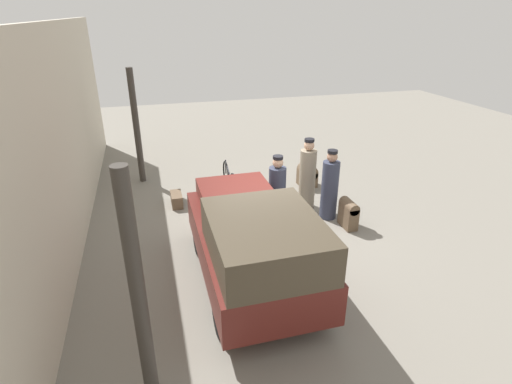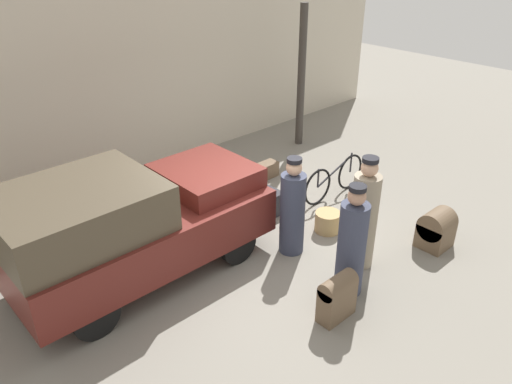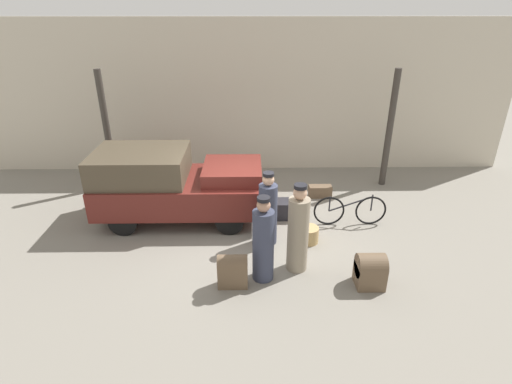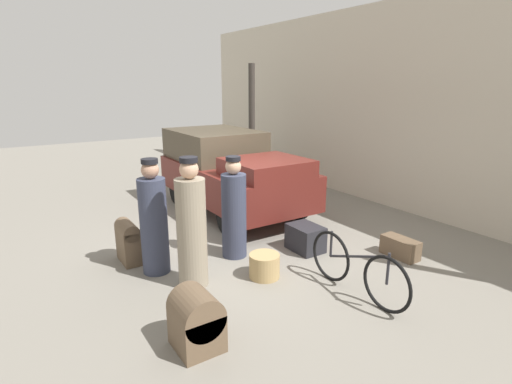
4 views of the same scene
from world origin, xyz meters
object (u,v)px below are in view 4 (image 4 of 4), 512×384
(wicker_basket, at_px, (264,266))
(trunk_umber_medium, at_px, (305,238))
(trunk_barrel_dark, at_px, (128,240))
(truck, at_px, (230,169))
(bicycle, at_px, (356,268))
(porter_carrying_trunk, at_px, (192,229))
(trunk_wicker_pale, at_px, (196,320))
(conductor_in_dark_uniform, at_px, (234,212))
(porter_lifting_near_truck, at_px, (154,222))
(suitcase_black_upright, at_px, (400,247))

(wicker_basket, height_order, trunk_umber_medium, trunk_umber_medium)
(trunk_barrel_dark, bearing_deg, truck, 119.06)
(truck, height_order, bicycle, truck)
(truck, relative_size, porter_carrying_trunk, 2.12)
(porter_carrying_trunk, bearing_deg, bicycle, 49.89)
(wicker_basket, relative_size, trunk_umber_medium, 0.75)
(trunk_wicker_pale, distance_m, trunk_umber_medium, 3.00)
(trunk_barrel_dark, bearing_deg, conductor_in_dark_uniform, 64.90)
(porter_lifting_near_truck, bearing_deg, bicycle, 43.47)
(truck, distance_m, porter_lifting_near_truck, 3.23)
(conductor_in_dark_uniform, height_order, trunk_wicker_pale, conductor_in_dark_uniform)
(bicycle, xyz_separation_m, trunk_barrel_dark, (-2.70, -2.27, -0.01))
(bicycle, distance_m, trunk_wicker_pale, 2.28)
(conductor_in_dark_uniform, relative_size, trunk_barrel_dark, 2.46)
(wicker_basket, relative_size, porter_carrying_trunk, 0.24)
(porter_lifting_near_truck, distance_m, trunk_barrel_dark, 0.76)
(wicker_basket, height_order, porter_lifting_near_truck, porter_lifting_near_truck)
(trunk_umber_medium, relative_size, suitcase_black_upright, 0.97)
(porter_carrying_trunk, height_order, trunk_barrel_dark, porter_carrying_trunk)
(truck, bearing_deg, porter_lifting_near_truck, -49.86)
(wicker_basket, bearing_deg, porter_carrying_trunk, -110.85)
(bicycle, bearing_deg, porter_carrying_trunk, -130.11)
(truck, xyz_separation_m, suitcase_black_upright, (3.76, 1.07, -0.77))
(porter_lifting_near_truck, relative_size, porter_carrying_trunk, 0.95)
(truck, xyz_separation_m, porter_lifting_near_truck, (2.08, -2.47, -0.14))
(conductor_in_dark_uniform, xyz_separation_m, trunk_umber_medium, (0.48, 1.12, -0.54))
(porter_carrying_trunk, xyz_separation_m, suitcase_black_upright, (1.00, 3.24, -0.68))
(suitcase_black_upright, bearing_deg, porter_lifting_near_truck, -115.39)
(wicker_basket, xyz_separation_m, conductor_in_dark_uniform, (-0.91, 0.02, 0.58))
(conductor_in_dark_uniform, height_order, porter_carrying_trunk, porter_carrying_trunk)
(porter_lifting_near_truck, bearing_deg, porter_carrying_trunk, 23.78)
(trunk_wicker_pale, bearing_deg, bicycle, 86.56)
(bicycle, relative_size, trunk_umber_medium, 2.89)
(truck, xyz_separation_m, trunk_wicker_pale, (4.08, -2.73, -0.60))
(trunk_barrel_dark, xyz_separation_m, suitcase_black_upright, (2.25, 3.79, -0.20))
(trunk_wicker_pale, xyz_separation_m, trunk_barrel_dark, (-2.57, 0.01, 0.03))
(trunk_wicker_pale, bearing_deg, porter_lifting_near_truck, 172.62)
(conductor_in_dark_uniform, bearing_deg, truck, 151.95)
(trunk_wicker_pale, bearing_deg, truck, 146.21)
(suitcase_black_upright, bearing_deg, trunk_wicker_pale, -85.28)
(trunk_umber_medium, bearing_deg, conductor_in_dark_uniform, -112.94)
(trunk_barrel_dark, distance_m, trunk_umber_medium, 2.91)
(bicycle, height_order, porter_carrying_trunk, porter_carrying_trunk)
(porter_lifting_near_truck, height_order, suitcase_black_upright, porter_lifting_near_truck)
(trunk_umber_medium, bearing_deg, trunk_barrel_dark, -114.20)
(bicycle, height_order, trunk_wicker_pale, bicycle)
(porter_carrying_trunk, height_order, trunk_umber_medium, porter_carrying_trunk)
(suitcase_black_upright, bearing_deg, wicker_basket, -105.48)
(trunk_wicker_pale, relative_size, trunk_umber_medium, 1.12)
(truck, bearing_deg, porter_carrying_trunk, -38.11)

